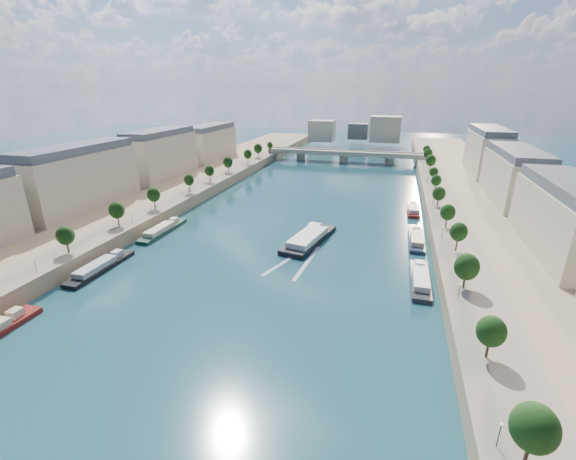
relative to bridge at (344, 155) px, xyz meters
The scene contains 17 objects.
ground 139.06m from the bridge, 90.00° to the right, with size 700.00×700.00×0.00m, color #0C2E37.
quay_left 156.54m from the bridge, 117.39° to the right, with size 44.00×520.00×5.00m, color #9E8460.
quay_right 156.54m from the bridge, 62.61° to the right, with size 44.00×520.00×5.00m, color #9E8460.
pave_left 150.21m from the bridge, 112.30° to the right, with size 14.00×520.00×0.10m, color gray.
pave_right 150.21m from the bridge, 67.70° to the right, with size 14.00×520.00×0.10m, color gray.
trees_left 147.70m from the bridge, 111.88° to the right, with size 4.80×268.80×8.26m.
trees_right 140.31m from the bridge, 66.90° to the right, with size 4.80×268.80×8.26m.
lamps_left 157.97m from the bridge, 109.41° to the right, with size 0.36×200.36×4.28m.
lamps_right 143.92m from the bridge, 68.60° to the right, with size 0.36×200.36×4.28m.
buildings_left 153.22m from the bridge, 123.80° to the right, with size 16.00×226.00×23.20m.
buildings_right 153.22m from the bridge, 56.20° to the right, with size 16.00×226.00×23.20m.
skyline 81.18m from the bridge, 87.73° to the left, with size 79.00×42.00×22.00m.
bridge is the anchor object (origin of this frame).
tour_barge 156.93m from the bridge, 86.65° to the right, with size 14.57×31.82×4.17m.
wake 173.46m from the bridge, 86.97° to the right, with size 12.58×26.02×0.04m.
moored_barges_left 216.12m from the bridge, 102.16° to the right, with size 5.00×126.05×3.60m.
moored_barges_right 181.98m from the bridge, 75.52° to the right, with size 5.00×161.61×3.60m.
Camera 1 is at (35.58, -39.85, 50.97)m, focal length 24.00 mm.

